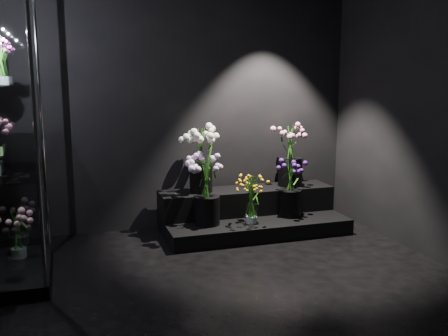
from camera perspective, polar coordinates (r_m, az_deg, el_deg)
name	(u,v)px	position (r m, az deg, el deg)	size (l,w,h in m)	color
floor	(235,298)	(3.92, 1.31, -14.61)	(4.00, 4.00, 0.00)	black
wall_back	(176,101)	(5.49, -5.52, 7.63)	(4.00, 4.00, 0.00)	black
wall_front	(432,153)	(1.81, 22.72, 1.59)	(4.00, 4.00, 0.00)	black
display_riser	(250,213)	(5.52, 3.02, -5.18)	(1.95, 0.87, 0.43)	black
display_case	(0,140)	(4.33, -24.26, 2.91)	(0.63, 1.06, 2.32)	black
bouquet_orange_bells	(252,199)	(5.13, 3.20, -3.60)	(0.35, 0.35, 0.49)	white
bouquet_lilac	(207,188)	(5.07, -1.94, -2.25)	(0.41, 0.41, 0.70)	black
bouquet_purple	(290,186)	(5.44, 7.57, -2.10)	(0.40, 0.40, 0.61)	black
bouquet_cream_roses	(201,154)	(5.33, -2.67, 1.56)	(0.54, 0.54, 0.69)	black
bouquet_pink_roses	(291,152)	(5.69, 7.62, 1.77)	(0.45, 0.45, 0.68)	black
bouquet_case_magenta	(0,60)	(4.47, -24.20, 11.22)	(0.31, 0.31, 0.38)	white
bouquet_case_base_pink	(17,233)	(4.69, -22.53, -6.86)	(0.32, 0.32, 0.42)	white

